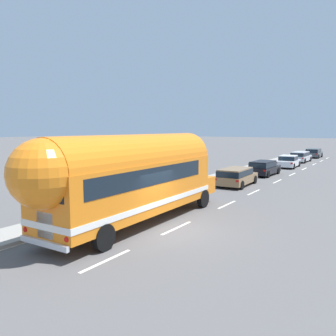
{
  "coord_description": "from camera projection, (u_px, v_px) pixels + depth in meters",
  "views": [
    {
      "loc": [
        7.75,
        -12.17,
        4.41
      ],
      "look_at": [
        -1.87,
        2.67,
        2.35
      ],
      "focal_mm": 36.8,
      "sensor_mm": 36.0,
      "label": 1
    }
  ],
  "objects": [
    {
      "name": "lane_markings",
      "position": [
        228.0,
        185.0,
        26.85
      ],
      "size": [
        4.04,
        80.0,
        0.01
      ],
      "color": "silver",
      "rests_on": "ground"
    },
    {
      "name": "sidewalk_slab",
      "position": [
        187.0,
        186.0,
        25.85
      ],
      "size": [
        2.11,
        90.0,
        0.15
      ],
      "primitive_type": "cube",
      "color": "gray",
      "rests_on": "ground"
    },
    {
      "name": "car_second",
      "position": [
        264.0,
        167.0,
        32.09
      ],
      "size": [
        1.96,
        4.56,
        1.37
      ],
      "color": "black",
      "rests_on": "ground"
    },
    {
      "name": "car_fifth",
      "position": [
        314.0,
        152.0,
        51.34
      ],
      "size": [
        1.96,
        4.42,
        1.37
      ],
      "color": "#474C51",
      "rests_on": "ground"
    },
    {
      "name": "car_third",
      "position": [
        288.0,
        161.0,
        38.61
      ],
      "size": [
        2.1,
        4.62,
        1.37
      ],
      "color": "white",
      "rests_on": "ground"
    },
    {
      "name": "car_lead",
      "position": [
        236.0,
        176.0,
        26.31
      ],
      "size": [
        2.15,
        4.67,
        1.37
      ],
      "color": "olive",
      "rests_on": "ground"
    },
    {
      "name": "car_fourth",
      "position": [
        301.0,
        156.0,
        44.65
      ],
      "size": [
        1.96,
        4.74,
        1.37
      ],
      "color": "silver",
      "rests_on": "ground"
    },
    {
      "name": "ground_plane",
      "position": [
        171.0,
        231.0,
        14.84
      ],
      "size": [
        300.0,
        300.0,
        0.0
      ],
      "primitive_type": "plane",
      "color": "#565454"
    },
    {
      "name": "painted_bus",
      "position": [
        131.0,
        175.0,
        15.37
      ],
      "size": [
        2.76,
        12.63,
        4.12
      ],
      "color": "orange",
      "rests_on": "ground"
    }
  ]
}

